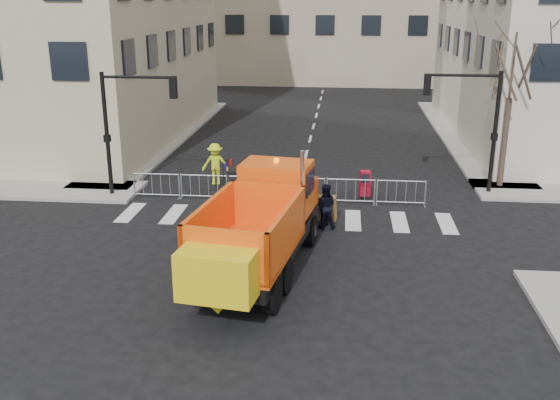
# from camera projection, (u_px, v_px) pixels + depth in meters

# --- Properties ---
(ground) EXTENTS (120.00, 120.00, 0.00)m
(ground) POSITION_uv_depth(u_px,v_px,m) (274.00, 277.00, 19.49)
(ground) COLOR black
(ground) RESTS_ON ground
(sidewalk_back) EXTENTS (64.00, 5.00, 0.15)m
(sidewalk_back) POSITION_uv_depth(u_px,v_px,m) (296.00, 194.00, 27.51)
(sidewalk_back) COLOR gray
(sidewalk_back) RESTS_ON ground
(traffic_light_left) EXTENTS (0.18, 0.18, 5.40)m
(traffic_light_left) POSITION_uv_depth(u_px,v_px,m) (107.00, 136.00, 26.52)
(traffic_light_left) COLOR black
(traffic_light_left) RESTS_ON ground
(traffic_light_right) EXTENTS (0.18, 0.18, 5.40)m
(traffic_light_right) POSITION_uv_depth(u_px,v_px,m) (495.00, 135.00, 26.81)
(traffic_light_right) COLOR black
(traffic_light_right) RESTS_ON ground
(crowd_barriers) EXTENTS (12.60, 0.60, 1.10)m
(crowd_barriers) POSITION_uv_depth(u_px,v_px,m) (276.00, 189.00, 26.58)
(crowd_barriers) COLOR #9EA0A5
(crowd_barriers) RESTS_ON ground
(street_tree) EXTENTS (3.00, 3.00, 7.50)m
(street_tree) POSITION_uv_depth(u_px,v_px,m) (508.00, 107.00, 27.36)
(street_tree) COLOR #382B21
(street_tree) RESTS_ON ground
(plow_truck) EXTENTS (4.07, 9.94, 3.75)m
(plow_truck) POSITION_uv_depth(u_px,v_px,m) (259.00, 225.00, 19.20)
(plow_truck) COLOR black
(plow_truck) RESTS_ON ground
(cop_a) EXTENTS (0.65, 0.43, 1.75)m
(cop_a) POSITION_uv_depth(u_px,v_px,m) (273.00, 199.00, 24.12)
(cop_a) COLOR black
(cop_a) RESTS_ON ground
(cop_b) EXTENTS (0.88, 0.70, 1.75)m
(cop_b) POSITION_uv_depth(u_px,v_px,m) (325.00, 206.00, 23.35)
(cop_b) COLOR black
(cop_b) RESTS_ON ground
(cop_c) EXTENTS (0.73, 1.07, 1.68)m
(cop_c) POSITION_uv_depth(u_px,v_px,m) (325.00, 206.00, 23.53)
(cop_c) COLOR black
(cop_c) RESTS_ON ground
(worker) EXTENTS (1.27, 0.79, 1.90)m
(worker) POSITION_uv_depth(u_px,v_px,m) (215.00, 164.00, 28.38)
(worker) COLOR #D1E51B
(worker) RESTS_ON sidewalk_back
(newspaper_box) EXTENTS (0.50, 0.46, 1.10)m
(newspaper_box) POSITION_uv_depth(u_px,v_px,m) (365.00, 183.00, 26.83)
(newspaper_box) COLOR maroon
(newspaper_box) RESTS_ON sidewalk_back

